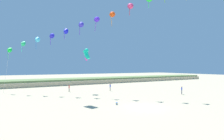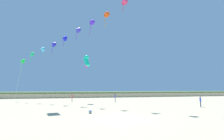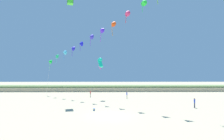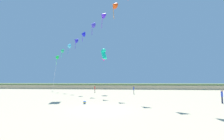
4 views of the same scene
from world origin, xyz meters
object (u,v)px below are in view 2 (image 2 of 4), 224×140
object	(u,v)px
person_mid_center	(200,101)
large_kite_low_lead	(87,61)
person_near_right	(115,97)
person_near_left	(72,97)
beach_ball	(90,112)

from	to	relation	value
person_mid_center	large_kite_low_lead	bearing A→B (deg)	146.29
person_near_right	person_mid_center	world-z (taller)	person_near_right
person_near_left	person_near_right	distance (m)	9.22
person_near_right	large_kite_low_lead	distance (m)	9.47
person_near_left	beach_ball	xyz separation A→B (m)	(2.38, -16.56, -0.75)
person_near_left	person_mid_center	size ratio (longest dim) A/B	0.99
person_mid_center	large_kite_low_lead	xyz separation A→B (m)	(-16.11, 10.75, 7.22)
large_kite_low_lead	person_near_left	bearing A→B (deg)	124.73
beach_ball	person_mid_center	bearing A→B (deg)	6.98
person_near_right	large_kite_low_lead	world-z (taller)	large_kite_low_lead
person_near_left	beach_ball	world-z (taller)	person_near_left
person_near_right	beach_ball	xyz separation A→B (m)	(-6.35, -13.60, -0.78)
person_near_right	large_kite_low_lead	bearing A→B (deg)	-172.07
beach_ball	large_kite_low_lead	bearing A→B (deg)	88.84
beach_ball	person_near_right	bearing A→B (deg)	64.97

